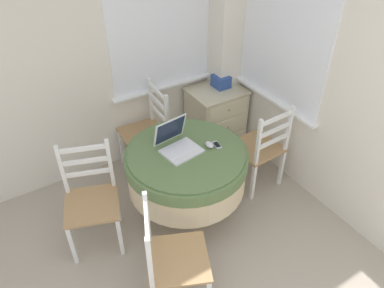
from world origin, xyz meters
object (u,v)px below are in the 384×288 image
at_px(dining_chair_near_back_window, 147,131).
at_px(dining_chair_camera_near, 171,259).
at_px(dining_chair_near_right_window, 260,148).
at_px(round_dining_table, 186,167).
at_px(corner_cabinet, 216,117).
at_px(dining_chair_left_flank, 91,200).
at_px(storage_box, 221,81).
at_px(laptop, 177,144).
at_px(computer_mouse, 210,145).
at_px(cell_phone, 217,145).

bearing_deg(dining_chair_near_back_window, dining_chair_camera_near, -110.28).
height_order(dining_chair_near_back_window, dining_chair_near_right_window, same).
bearing_deg(round_dining_table, dining_chair_near_back_window, 88.24).
distance_m(dining_chair_near_back_window, dining_chair_camera_near, 1.58).
xyz_separation_m(dining_chair_camera_near, corner_cabinet, (1.40, 1.47, -0.11)).
distance_m(dining_chair_near_right_window, dining_chair_left_flank, 1.65).
bearing_deg(dining_chair_camera_near, dining_chair_left_flank, 108.17).
xyz_separation_m(round_dining_table, corner_cabinet, (0.88, 0.82, -0.24)).
relative_size(corner_cabinet, storage_box, 3.88).
relative_size(dining_chair_near_back_window, dining_chair_near_right_window, 1.00).
height_order(dining_chair_near_right_window, storage_box, dining_chair_near_right_window).
height_order(laptop, corner_cabinet, laptop).
height_order(round_dining_table, corner_cabinet, round_dining_table).
distance_m(round_dining_table, corner_cabinet, 1.22).
bearing_deg(corner_cabinet, dining_chair_near_back_window, 179.18).
bearing_deg(dining_chair_camera_near, storage_box, 45.58).
relative_size(computer_mouse, dining_chair_near_back_window, 0.10).
xyz_separation_m(computer_mouse, corner_cabinet, (0.68, 0.86, -0.43)).
bearing_deg(dining_chair_camera_near, cell_phone, 36.94).
relative_size(computer_mouse, corner_cabinet, 0.13).
distance_m(dining_chair_near_back_window, dining_chair_left_flank, 1.05).
bearing_deg(dining_chair_left_flank, dining_chair_near_right_window, -6.95).
bearing_deg(storage_box, dining_chair_camera_near, -134.42).
bearing_deg(computer_mouse, dining_chair_near_right_window, 3.42).
distance_m(laptop, dining_chair_near_right_window, 0.95).
bearing_deg(corner_cabinet, computer_mouse, -128.14).
bearing_deg(dining_chair_left_flank, round_dining_table, -13.29).
relative_size(computer_mouse, cell_phone, 0.78).
height_order(round_dining_table, dining_chair_near_right_window, dining_chair_near_right_window).
distance_m(cell_phone, dining_chair_camera_near, 1.03).
height_order(cell_phone, dining_chair_left_flank, dining_chair_left_flank).
bearing_deg(dining_chair_near_back_window, computer_mouse, -78.62).
xyz_separation_m(round_dining_table, dining_chair_near_back_window, (0.03, 0.83, -0.13)).
bearing_deg(laptop, round_dining_table, -60.15).
xyz_separation_m(computer_mouse, storage_box, (0.76, 0.90, -0.01)).
xyz_separation_m(round_dining_table, dining_chair_near_right_window, (0.83, -0.01, -0.13)).
distance_m(computer_mouse, dining_chair_camera_near, 1.00).
distance_m(laptop, computer_mouse, 0.27).
distance_m(dining_chair_near_right_window, dining_chair_camera_near, 1.50).
bearing_deg(dining_chair_left_flank, cell_phone, -13.35).
bearing_deg(dining_chair_near_right_window, laptop, 174.67).
bearing_deg(corner_cabinet, cell_phone, -124.84).
bearing_deg(storage_box, laptop, -141.95).
height_order(computer_mouse, corner_cabinet, computer_mouse).
distance_m(laptop, dining_chair_near_back_window, 0.84).
xyz_separation_m(dining_chair_camera_near, dining_chair_left_flank, (-0.28, 0.85, 0.00)).
bearing_deg(dining_chair_near_back_window, dining_chair_left_flank, -142.35).
height_order(computer_mouse, cell_phone, computer_mouse).
xyz_separation_m(dining_chair_near_back_window, dining_chair_camera_near, (-0.55, -1.49, 0.00)).
bearing_deg(corner_cabinet, round_dining_table, -137.15).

